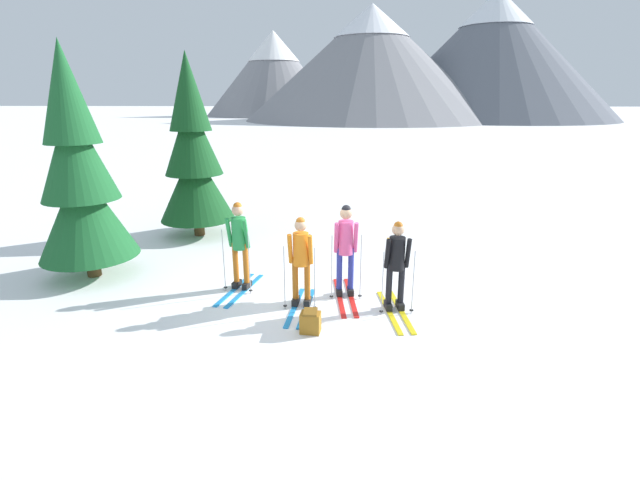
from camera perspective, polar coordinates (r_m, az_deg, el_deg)
name	(u,v)px	position (r m, az deg, el deg)	size (l,w,h in m)	color
ground_plane	(312,299)	(8.63, -1.03, -7.48)	(400.00, 400.00, 0.00)	white
skier_in_green	(239,242)	(8.88, -10.15, -0.27)	(0.66, 1.69, 1.76)	#1E84D1
skier_in_orange	(301,257)	(8.04, -2.40, -2.16)	(0.61, 1.64, 1.68)	#1E84D1
skier_in_pink	(345,245)	(8.45, 3.24, -0.67)	(0.61, 1.78, 1.78)	red
skier_in_black	(396,262)	(8.00, 9.59, -2.69)	(0.60, 1.72, 1.64)	yellow
pine_tree_near	(79,175)	(10.34, -28.14, 7.19)	(1.95, 1.95, 4.72)	#51381E
pine_tree_mid	(193,156)	(12.57, -15.71, 10.23)	(1.98, 1.98, 4.78)	#51381E
backpack_on_snow_front	(310,322)	(7.42, -1.22, -10.27)	(0.34, 0.28, 0.38)	#99661E
mountain_ridge_distant	(405,61)	(85.86, 10.72, 21.26)	(75.05, 54.13, 20.78)	gray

